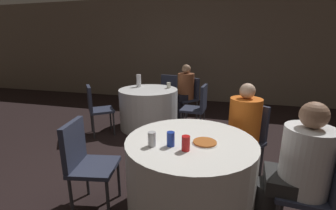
{
  "coord_description": "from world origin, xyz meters",
  "views": [
    {
      "loc": [
        0.52,
        -1.95,
        1.56
      ],
      "look_at": [
        -0.16,
        0.59,
        0.84
      ],
      "focal_mm": 24.0,
      "sensor_mm": 36.0,
      "label": 1
    }
  ],
  "objects_px": {
    "person_white_shirt": "(294,172)",
    "soda_can_blue": "(171,139)",
    "table_near": "(190,177)",
    "bottle_far": "(139,81)",
    "chair_near_northeast": "(247,134)",
    "chair_far_east": "(198,105)",
    "table_far": "(149,108)",
    "chair_near_west": "(84,157)",
    "soda_can_silver": "(152,139)",
    "pizza_plate_near": "(205,142)",
    "chair_far_southwest": "(96,106)",
    "person_floral_shirt": "(183,93)",
    "chair_far_northeast": "(189,94)",
    "person_orange_shirt": "(241,132)",
    "soda_can_red": "(186,143)",
    "chair_far_north": "(168,91)",
    "chair_near_east": "(316,183)"
  },
  "relations": [
    {
      "from": "chair_near_northeast",
      "to": "pizza_plate_near",
      "type": "height_order",
      "value": "chair_near_northeast"
    },
    {
      "from": "table_near",
      "to": "person_floral_shirt",
      "type": "height_order",
      "value": "person_floral_shirt"
    },
    {
      "from": "chair_near_northeast",
      "to": "chair_far_east",
      "type": "xyz_separation_m",
      "value": [
        -0.74,
        1.17,
        0.0
      ]
    },
    {
      "from": "table_far",
      "to": "bottle_far",
      "type": "distance_m",
      "value": 0.59
    },
    {
      "from": "chair_near_east",
      "to": "chair_near_west",
      "type": "bearing_deg",
      "value": 97.67
    },
    {
      "from": "chair_near_northeast",
      "to": "chair_far_east",
      "type": "bearing_deg",
      "value": -24.01
    },
    {
      "from": "chair_far_southwest",
      "to": "person_white_shirt",
      "type": "relative_size",
      "value": 0.75
    },
    {
      "from": "chair_near_east",
      "to": "soda_can_red",
      "type": "relative_size",
      "value": 7.21
    },
    {
      "from": "table_far",
      "to": "person_floral_shirt",
      "type": "xyz_separation_m",
      "value": [
        0.55,
        0.58,
        0.22
      ]
    },
    {
      "from": "table_near",
      "to": "person_orange_shirt",
      "type": "xyz_separation_m",
      "value": [
        0.46,
        0.69,
        0.22
      ]
    },
    {
      "from": "chair_far_northeast",
      "to": "soda_can_blue",
      "type": "distance_m",
      "value": 2.96
    },
    {
      "from": "person_floral_shirt",
      "to": "chair_far_southwest",
      "type": "bearing_deg",
      "value": 85.55
    },
    {
      "from": "chair_far_north",
      "to": "person_floral_shirt",
      "type": "distance_m",
      "value": 0.57
    },
    {
      "from": "chair_far_north",
      "to": "person_orange_shirt",
      "type": "bearing_deg",
      "value": 129.65
    },
    {
      "from": "pizza_plate_near",
      "to": "soda_can_silver",
      "type": "xyz_separation_m",
      "value": [
        -0.42,
        -0.16,
        0.05
      ]
    },
    {
      "from": "person_white_shirt",
      "to": "table_near",
      "type": "bearing_deg",
      "value": 90.0
    },
    {
      "from": "pizza_plate_near",
      "to": "bottle_far",
      "type": "relative_size",
      "value": 0.89
    },
    {
      "from": "person_orange_shirt",
      "to": "bottle_far",
      "type": "bearing_deg",
      "value": -6.15
    },
    {
      "from": "chair_far_north",
      "to": "bottle_far",
      "type": "xyz_separation_m",
      "value": [
        -0.38,
        -0.77,
        0.33
      ]
    },
    {
      "from": "chair_far_east",
      "to": "person_orange_shirt",
      "type": "relative_size",
      "value": 0.77
    },
    {
      "from": "table_far",
      "to": "chair_far_northeast",
      "type": "xyz_separation_m",
      "value": [
        0.66,
        0.7,
        0.16
      ]
    },
    {
      "from": "table_near",
      "to": "chair_far_northeast",
      "type": "distance_m",
      "value": 2.81
    },
    {
      "from": "table_far",
      "to": "bottle_far",
      "type": "bearing_deg",
      "value": 144.94
    },
    {
      "from": "table_far",
      "to": "chair_far_southwest",
      "type": "relative_size",
      "value": 1.25
    },
    {
      "from": "table_near",
      "to": "bottle_far",
      "type": "height_order",
      "value": "bottle_far"
    },
    {
      "from": "chair_near_east",
      "to": "pizza_plate_near",
      "type": "bearing_deg",
      "value": 92.08
    },
    {
      "from": "chair_far_southwest",
      "to": "soda_can_red",
      "type": "xyz_separation_m",
      "value": [
        1.89,
        -1.68,
        0.27
      ]
    },
    {
      "from": "chair_far_east",
      "to": "person_white_shirt",
      "type": "distance_m",
      "value": 2.3
    },
    {
      "from": "chair_near_west",
      "to": "person_white_shirt",
      "type": "height_order",
      "value": "person_white_shirt"
    },
    {
      "from": "chair_far_north",
      "to": "person_floral_shirt",
      "type": "relative_size",
      "value": 0.76
    },
    {
      "from": "chair_near_west",
      "to": "chair_far_north",
      "type": "distance_m",
      "value": 3.21
    },
    {
      "from": "soda_can_silver",
      "to": "chair_far_east",
      "type": "bearing_deg",
      "value": 87.36
    },
    {
      "from": "chair_far_northeast",
      "to": "soda_can_silver",
      "type": "bearing_deg",
      "value": 137.29
    },
    {
      "from": "chair_far_north",
      "to": "chair_near_west",
      "type": "bearing_deg",
      "value": 98.09
    },
    {
      "from": "person_white_shirt",
      "to": "soda_can_blue",
      "type": "height_order",
      "value": "person_white_shirt"
    },
    {
      "from": "chair_far_east",
      "to": "person_floral_shirt",
      "type": "distance_m",
      "value": 0.78
    },
    {
      "from": "chair_near_west",
      "to": "soda_can_silver",
      "type": "distance_m",
      "value": 0.73
    },
    {
      "from": "person_floral_shirt",
      "to": "table_far",
      "type": "bearing_deg",
      "value": 90.0
    },
    {
      "from": "table_near",
      "to": "soda_can_silver",
      "type": "height_order",
      "value": "soda_can_silver"
    },
    {
      "from": "chair_near_west",
      "to": "person_orange_shirt",
      "type": "xyz_separation_m",
      "value": [
        1.43,
        0.88,
        0.06
      ]
    },
    {
      "from": "chair_near_northeast",
      "to": "chair_near_west",
      "type": "height_order",
      "value": "same"
    },
    {
      "from": "chair_near_west",
      "to": "chair_far_southwest",
      "type": "bearing_deg",
      "value": -161.52
    },
    {
      "from": "chair_near_west",
      "to": "chair_far_east",
      "type": "distance_m",
      "value": 2.31
    },
    {
      "from": "table_far",
      "to": "chair_near_west",
      "type": "height_order",
      "value": "chair_near_west"
    },
    {
      "from": "table_near",
      "to": "person_floral_shirt",
      "type": "bearing_deg",
      "value": 102.63
    },
    {
      "from": "chair_near_west",
      "to": "bottle_far",
      "type": "bearing_deg",
      "value": 179.34
    },
    {
      "from": "person_floral_shirt",
      "to": "person_orange_shirt",
      "type": "xyz_separation_m",
      "value": [
        1.06,
        -1.96,
        -0.0
      ]
    },
    {
      "from": "table_near",
      "to": "soda_can_red",
      "type": "xyz_separation_m",
      "value": [
        -0.0,
        -0.21,
        0.43
      ]
    },
    {
      "from": "chair_far_east",
      "to": "soda_can_silver",
      "type": "height_order",
      "value": "chair_far_east"
    },
    {
      "from": "table_far",
      "to": "chair_far_east",
      "type": "xyz_separation_m",
      "value": [
        0.96,
        -0.08,
        0.16
      ]
    }
  ]
}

